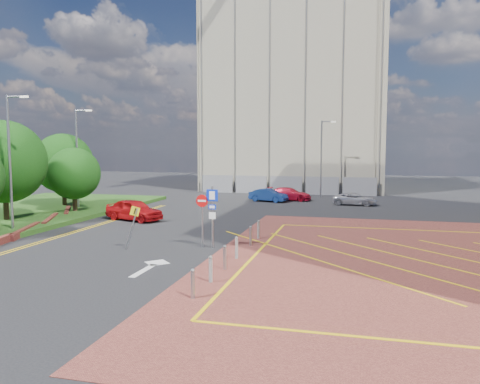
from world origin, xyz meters
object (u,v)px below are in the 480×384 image
at_px(warning_sign, 133,222).
at_px(car_red_left, 134,210).
at_px(sign_cluster, 209,211).
at_px(car_red_back, 289,194).
at_px(tree_d, 63,163).
at_px(lamp_left_far, 78,154).
at_px(car_silver_back, 355,199).
at_px(lamp_back, 322,155).
at_px(tree_b, 4,162).
at_px(tree_c, 74,174).
at_px(lamp_left_near, 11,156).
at_px(car_blue_back, 268,195).

height_order(warning_sign, car_red_left, warning_sign).
bearing_deg(warning_sign, sign_cluster, 22.19).
distance_m(sign_cluster, car_red_back, 22.89).
bearing_deg(tree_d, sign_cluster, -35.58).
bearing_deg(lamp_left_far, car_silver_back, 23.39).
bearing_deg(lamp_back, warning_sign, -104.45).
xyz_separation_m(tree_b, lamp_back, (19.58, 23.00, 0.12)).
xyz_separation_m(tree_d, car_red_left, (8.78, -4.53, -3.11)).
xyz_separation_m(tree_c, tree_d, (-3.00, 3.00, 0.68)).
bearing_deg(lamp_left_near, tree_c, 97.69).
height_order(lamp_left_far, car_red_back, lamp_left_far).
bearing_deg(tree_c, warning_sign, -45.60).
height_order(lamp_left_near, car_blue_back, lamp_left_near).
height_order(sign_cluster, car_blue_back, sign_cluster).
relative_size(tree_b, sign_cluster, 2.11).
bearing_deg(tree_c, car_blue_back, 43.39).
relative_size(lamp_left_far, lamp_back, 1.00).
bearing_deg(car_silver_back, car_red_back, 74.77).
distance_m(tree_d, lamp_back, 25.47).
xyz_separation_m(lamp_left_near, sign_cluster, (12.72, -1.02, -2.71)).
xyz_separation_m(sign_cluster, warning_sign, (-3.55, -1.45, -0.52)).
relative_size(lamp_left_far, car_blue_back, 2.13).
distance_m(tree_d, car_red_back, 21.03).
bearing_deg(lamp_left_far, tree_c, -65.29).
bearing_deg(car_red_left, tree_d, 81.14).
height_order(tree_c, tree_d, tree_d).
bearing_deg(warning_sign, car_red_left, 116.56).
height_order(tree_c, sign_cluster, tree_c).
relative_size(sign_cluster, warning_sign, 1.43).
relative_size(sign_cluster, car_red_back, 0.73).
height_order(tree_c, lamp_left_far, lamp_left_far).
height_order(tree_d, warning_sign, tree_d).
height_order(tree_c, warning_sign, tree_c).
relative_size(lamp_left_near, car_blue_back, 2.13).
distance_m(lamp_left_near, car_silver_back, 28.21).
distance_m(warning_sign, car_red_left, 10.01).
bearing_deg(lamp_left_far, lamp_back, 40.86).
height_order(tree_d, car_silver_back, tree_d).
relative_size(lamp_left_far, warning_sign, 3.57).
distance_m(lamp_left_far, sign_cluster, 18.58).
xyz_separation_m(car_blue_back, car_red_back, (1.77, 1.56, 0.02)).
bearing_deg(sign_cluster, lamp_back, 82.03).
xyz_separation_m(lamp_left_near, car_silver_back, (19.97, 19.50, -4.12)).
bearing_deg(lamp_left_far, car_red_back, 37.04).
distance_m(car_blue_back, car_red_back, 2.36).
height_order(lamp_back, car_red_back, lamp_back).
distance_m(lamp_left_far, car_silver_back, 24.29).
xyz_separation_m(lamp_left_far, car_red_back, (15.66, 11.82, -4.03)).
bearing_deg(tree_c, tree_d, 135.00).
bearing_deg(sign_cluster, lamp_left_far, 143.18).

